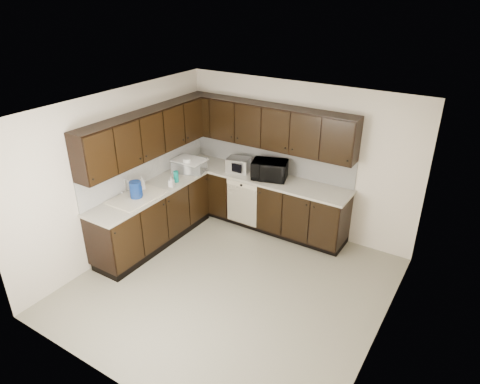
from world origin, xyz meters
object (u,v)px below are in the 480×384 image
Objects in this scene: sink at (137,201)px; microwave at (269,170)px; blue_pitcher at (136,190)px; storage_bin at (189,165)px; toaster_oven at (238,165)px.

sink is 1.47× the size of microwave.
blue_pitcher is (-1.33, -1.69, -0.02)m from microwave.
microwave reaches higher than sink.
sink is at bearing -91.93° from storage_bin.
sink is 3.03× the size of blue_pitcher.
blue_pitcher is at bearing -145.78° from microwave.
microwave is (1.35, 1.68, 0.21)m from sink.
storage_bin is at bearing 104.66° from blue_pitcher.
microwave is at bearing 67.49° from blue_pitcher.
microwave is 1.38m from storage_bin.
sink is 2.18× the size of toaster_oven.
sink is 2.16m from microwave.
storage_bin is (-0.71, -0.44, -0.02)m from toaster_oven.
toaster_oven is at bearing 162.84° from microwave.
microwave reaches higher than toaster_oven.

